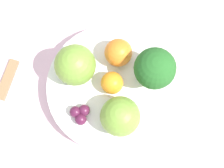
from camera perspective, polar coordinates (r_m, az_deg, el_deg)
name	(u,v)px	position (r m, az deg, el deg)	size (l,w,h in m)	color
ground_plane	(112,93)	(0.53, 0.00, -1.57)	(6.00, 6.00, 0.00)	gray
table_surface	(112,91)	(0.52, 0.00, -1.34)	(1.20, 1.20, 0.02)	silver
bowl	(112,88)	(0.50, 0.00, -0.70)	(0.20, 0.20, 0.03)	white
broccoli	(155,70)	(0.45, 7.89, 2.59)	(0.06, 0.06, 0.08)	#8CB76B
apple_red	(75,65)	(0.46, -6.75, 3.48)	(0.06, 0.06, 0.06)	olive
apple_green	(122,116)	(0.45, 1.88, -5.85)	(0.06, 0.06, 0.06)	olive
orange_front	(118,53)	(0.48, 1.18, 5.77)	(0.04, 0.04, 0.04)	orange
orange_back	(112,83)	(0.47, -0.03, 0.23)	(0.03, 0.03, 0.03)	orange
grape_cluster	(80,114)	(0.47, -5.86, -5.45)	(0.03, 0.03, 0.02)	#511938
spoon	(7,80)	(0.54, -18.58, 0.78)	(0.07, 0.05, 0.01)	olive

